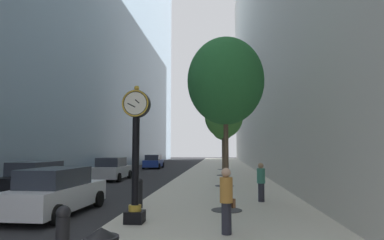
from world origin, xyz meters
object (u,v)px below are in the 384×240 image
bollard_nearest (63,233)px  bollard_third (139,192)px  car_blue_near (154,162)px  street_tree_far (222,123)px  street_tree_mid_near (224,116)px  pedestrian_walking (226,199)px  pedestrian_by_clock (261,181)px  car_white_mid (57,192)px  street_clock (136,147)px  street_tree_mid_far (223,126)px  car_silver_far (112,169)px  car_black_trailing (37,179)px  street_tree_near (225,81)px

bollard_nearest → bollard_third: size_ratio=1.00×
car_blue_near → street_tree_far: bearing=-22.2°
street_tree_mid_near → street_tree_far: (0.00, 15.15, 0.79)m
street_tree_mid_near → pedestrian_walking: street_tree_mid_near is taller
pedestrian_walking → pedestrian_by_clock: 5.52m
bollard_nearest → car_white_mid: car_white_mid is taller
street_clock → street_tree_mid_near: (2.77, 9.79, 1.87)m
car_white_mid → pedestrian_walking: bearing=-23.8°
street_tree_mid_far → pedestrian_walking: street_tree_mid_far is taller
street_tree_mid_near → car_white_mid: size_ratio=1.16×
street_tree_mid_far → bollard_third: bearing=-102.3°
car_white_mid → car_silver_far: (-2.25, 12.41, 0.00)m
bollard_third → street_tree_far: street_tree_far is taller
pedestrian_walking → car_white_mid: pedestrian_walking is taller
pedestrian_walking → car_black_trailing: size_ratio=0.37×
street_clock → pedestrian_walking: bearing=-20.7°
street_tree_near → car_black_trailing: street_tree_near is taller
bollard_nearest → street_tree_mid_far: street_tree_mid_far is taller
street_clock → bollard_third: bearing=101.4°
street_tree_mid_far → car_white_mid: street_tree_mid_far is taller
street_tree_mid_far → car_blue_near: (-8.12, 10.89, -3.40)m
pedestrian_walking → car_black_trailing: bearing=143.2°
pedestrian_walking → car_white_mid: 6.55m
bollard_third → street_tree_mid_near: street_tree_mid_near is taller
street_clock → pedestrian_walking: size_ratio=2.43×
street_clock → car_black_trailing: bearing=137.9°
street_tree_mid_near → pedestrian_walking: bearing=-90.3°
car_blue_near → car_black_trailing: 22.36m
street_tree_mid_far → pedestrian_by_clock: street_tree_mid_far is taller
street_clock → street_tree_near: 4.30m
pedestrian_by_clock → car_black_trailing: (-10.82, 1.66, -0.16)m
pedestrian_by_clock → car_white_mid: size_ratio=0.34×
car_white_mid → car_silver_far: car_silver_far is taller
street_clock → street_tree_mid_near: 10.35m
pedestrian_walking → car_silver_far: bearing=118.7°
bollard_nearest → car_black_trailing: car_black_trailing is taller
car_blue_near → street_tree_mid_far: bearing=-53.3°
bollard_third → car_blue_near: car_blue_near is taller
street_tree_far → car_white_mid: size_ratio=1.35×
car_white_mid → street_tree_near: bearing=5.7°
car_blue_near → car_silver_far: bearing=-90.7°
car_silver_far → street_tree_mid_far: bearing=21.9°
street_tree_mid_near → street_tree_mid_far: 7.57m
street_tree_near → street_tree_mid_far: 15.16m
pedestrian_by_clock → bollard_third: bearing=-158.6°
street_tree_far → car_silver_far: bearing=-127.2°
car_blue_near → car_silver_far: 14.22m
street_clock → car_white_mid: 3.99m
bollard_nearest → pedestrian_by_clock: size_ratio=0.69×
street_tree_mid_near → street_tree_mid_far: street_tree_mid_near is taller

